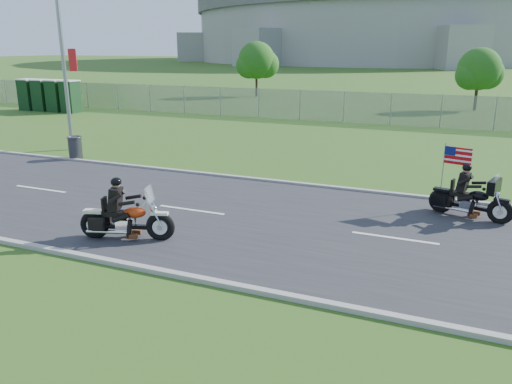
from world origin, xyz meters
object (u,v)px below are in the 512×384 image
at_px(motorcycle_follow, 470,200).
at_px(porta_toilet_b, 56,96).
at_px(porta_toilet_c, 42,96).
at_px(porta_toilet_a, 70,97).
at_px(motorcycle_lead, 125,220).
at_px(streetlight, 64,27).
at_px(trash_can, 75,149).
at_px(porta_toilet_d, 28,95).

bearing_deg(motorcycle_follow, porta_toilet_b, 169.39).
bearing_deg(porta_toilet_b, porta_toilet_c, 180.00).
xyz_separation_m(porta_toilet_a, motorcycle_lead, (19.61, -19.67, -0.62)).
relative_size(streetlight, porta_toilet_b, 4.35).
distance_m(motorcycle_follow, trash_can, 16.09).
bearing_deg(motorcycle_lead, porta_toilet_d, 122.66).
height_order(porta_toilet_a, porta_toilet_d, same).
distance_m(motorcycle_lead, trash_can, 10.51).
relative_size(porta_toilet_a, trash_can, 2.30).
distance_m(porta_toilet_a, porta_toilet_c, 2.80).
bearing_deg(streetlight, porta_toilet_a, 132.91).
relative_size(motorcycle_lead, motorcycle_follow, 1.04).
bearing_deg(trash_can, streetlight, 132.01).
bearing_deg(porta_toilet_a, trash_can, -47.23).
distance_m(streetlight, motorcycle_lead, 14.04).
height_order(streetlight, porta_toilet_c, streetlight).
bearing_deg(porta_toilet_d, porta_toilet_a, 0.00).
xyz_separation_m(streetlight, porta_toilet_c, (-12.82, 10.78, -4.49)).
bearing_deg(porta_toilet_a, porta_toilet_d, 180.00).
distance_m(porta_toilet_d, motorcycle_lead, 30.89).
bearing_deg(porta_toilet_d, porta_toilet_b, 0.00).
height_order(motorcycle_lead, trash_can, motorcycle_lead).
bearing_deg(porta_toilet_b, porta_toilet_d, 180.00).
bearing_deg(porta_toilet_a, streetlight, -47.09).
distance_m(porta_toilet_a, trash_can, 17.31).
height_order(porta_toilet_a, motorcycle_follow, porta_toilet_a).
distance_m(porta_toilet_b, trash_can, 18.29).
bearing_deg(trash_can, porta_toilet_c, 138.88).
distance_m(porta_toilet_a, porta_toilet_d, 4.20).
xyz_separation_m(porta_toilet_c, porta_toilet_d, (-1.40, 0.00, 0.00)).
distance_m(porta_toilet_a, motorcycle_follow, 31.29).
xyz_separation_m(streetlight, porta_toilet_b, (-11.42, 10.78, -4.49)).
relative_size(porta_toilet_b, porta_toilet_d, 1.00).
distance_m(porta_toilet_b, motorcycle_follow, 32.54).
bearing_deg(porta_toilet_c, streetlight, -40.06).
height_order(streetlight, porta_toilet_a, streetlight).
bearing_deg(porta_toilet_a, motorcycle_follow, -27.55).
relative_size(porta_toilet_b, trash_can, 2.30).
bearing_deg(trash_can, motorcycle_lead, -41.56).
xyz_separation_m(streetlight, porta_toilet_d, (-14.22, 10.78, -4.49)).
relative_size(porta_toilet_d, motorcycle_follow, 0.99).
height_order(porta_toilet_a, porta_toilet_b, same).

